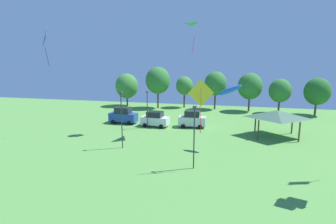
{
  "coord_description": "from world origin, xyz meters",
  "views": [
    {
      "loc": [
        2.36,
        0.58,
        10.23
      ],
      "look_at": [
        -1.15,
        15.79,
        7.09
      ],
      "focal_mm": 28.0,
      "sensor_mm": 36.0,
      "label": 1
    }
  ],
  "objects_px": {
    "light_post_1": "(147,107)",
    "treeline_tree_6": "(317,92)",
    "treeline_tree_5": "(280,91)",
    "kite_flying_6": "(230,90)",
    "kite_flying_5": "(45,38)",
    "treeline_tree_4": "(250,86)",
    "treeline_tree_3": "(216,84)",
    "treeline_tree_0": "(127,86)",
    "parked_car_third_from_left": "(192,119)",
    "treeline_tree_1": "(158,80)",
    "parked_car_leftmost": "(123,115)",
    "kite_flying_2": "(201,95)",
    "kite_flying_3": "(199,29)",
    "parked_car_second_from_left": "(155,119)",
    "treeline_tree_2": "(184,86)",
    "light_post_2": "(194,134)",
    "park_pavilion": "(277,114)"
  },
  "relations": [
    {
      "from": "treeline_tree_0",
      "to": "treeline_tree_2",
      "type": "relative_size",
      "value": 1.07
    },
    {
      "from": "light_post_1",
      "to": "treeline_tree_5",
      "type": "xyz_separation_m",
      "value": [
        21.36,
        16.37,
        1.17
      ]
    },
    {
      "from": "kite_flying_5",
      "to": "parked_car_third_from_left",
      "type": "xyz_separation_m",
      "value": [
        17.85,
        8.7,
        -11.71
      ]
    },
    {
      "from": "parked_car_leftmost",
      "to": "parked_car_third_from_left",
      "type": "relative_size",
      "value": 1.11
    },
    {
      "from": "parked_car_third_from_left",
      "to": "light_post_2",
      "type": "relative_size",
      "value": 0.69
    },
    {
      "from": "treeline_tree_1",
      "to": "treeline_tree_5",
      "type": "relative_size",
      "value": 1.31
    },
    {
      "from": "treeline_tree_2",
      "to": "treeline_tree_5",
      "type": "relative_size",
      "value": 1.01
    },
    {
      "from": "kite_flying_5",
      "to": "park_pavilion",
      "type": "height_order",
      "value": "kite_flying_5"
    },
    {
      "from": "kite_flying_6",
      "to": "treeline_tree_3",
      "type": "height_order",
      "value": "treeline_tree_3"
    },
    {
      "from": "parked_car_leftmost",
      "to": "kite_flying_3",
      "type": "bearing_deg",
      "value": -15.76
    },
    {
      "from": "kite_flying_5",
      "to": "park_pavilion",
      "type": "relative_size",
      "value": 0.78
    },
    {
      "from": "kite_flying_5",
      "to": "treeline_tree_5",
      "type": "distance_m",
      "value": 40.91
    },
    {
      "from": "treeline_tree_6",
      "to": "treeline_tree_2",
      "type": "bearing_deg",
      "value": 173.89
    },
    {
      "from": "kite_flying_2",
      "to": "treeline_tree_5",
      "type": "relative_size",
      "value": 0.74
    },
    {
      "from": "parked_car_leftmost",
      "to": "treeline_tree_3",
      "type": "relative_size",
      "value": 0.59
    },
    {
      "from": "parked_car_third_from_left",
      "to": "treeline_tree_1",
      "type": "xyz_separation_m",
      "value": [
        -9.35,
        14.56,
        4.63
      ]
    },
    {
      "from": "light_post_1",
      "to": "treeline_tree_6",
      "type": "bearing_deg",
      "value": 29.98
    },
    {
      "from": "kite_flying_6",
      "to": "light_post_1",
      "type": "xyz_separation_m",
      "value": [
        -11.88,
        6.79,
        -3.64
      ]
    },
    {
      "from": "light_post_1",
      "to": "treeline_tree_1",
      "type": "xyz_separation_m",
      "value": [
        -2.83,
        16.59,
        2.68
      ]
    },
    {
      "from": "park_pavilion",
      "to": "treeline_tree_6",
      "type": "relative_size",
      "value": 0.91
    },
    {
      "from": "kite_flying_5",
      "to": "parked_car_leftmost",
      "type": "bearing_deg",
      "value": 53.37
    },
    {
      "from": "kite_flying_2",
      "to": "kite_flying_6",
      "type": "bearing_deg",
      "value": 68.88
    },
    {
      "from": "light_post_2",
      "to": "treeline_tree_4",
      "type": "height_order",
      "value": "treeline_tree_4"
    },
    {
      "from": "treeline_tree_1",
      "to": "treeline_tree_2",
      "type": "xyz_separation_m",
      "value": [
        5.35,
        2.09,
        -1.21
      ]
    },
    {
      "from": "parked_car_second_from_left",
      "to": "treeline_tree_3",
      "type": "height_order",
      "value": "treeline_tree_3"
    },
    {
      "from": "parked_car_leftmost",
      "to": "treeline_tree_1",
      "type": "xyz_separation_m",
      "value": [
        1.95,
        14.46,
        4.61
      ]
    },
    {
      "from": "parked_car_third_from_left",
      "to": "treeline_tree_5",
      "type": "height_order",
      "value": "treeline_tree_5"
    },
    {
      "from": "kite_flying_5",
      "to": "park_pavilion",
      "type": "bearing_deg",
      "value": 12.1
    },
    {
      "from": "kite_flying_5",
      "to": "treeline_tree_6",
      "type": "xyz_separation_m",
      "value": [
        39.03,
        22.66,
        -8.52
      ]
    },
    {
      "from": "kite_flying_3",
      "to": "treeline_tree_4",
      "type": "height_order",
      "value": "kite_flying_3"
    },
    {
      "from": "treeline_tree_1",
      "to": "parked_car_second_from_left",
      "type": "bearing_deg",
      "value": -76.48
    },
    {
      "from": "park_pavilion",
      "to": "light_post_1",
      "type": "bearing_deg",
      "value": 178.88
    },
    {
      "from": "parked_car_third_from_left",
      "to": "treeline_tree_2",
      "type": "height_order",
      "value": "treeline_tree_2"
    },
    {
      "from": "parked_car_second_from_left",
      "to": "treeline_tree_6",
      "type": "height_order",
      "value": "treeline_tree_6"
    },
    {
      "from": "kite_flying_2",
      "to": "treeline_tree_6",
      "type": "distance_m",
      "value": 34.76
    },
    {
      "from": "kite_flying_5",
      "to": "treeline_tree_2",
      "type": "height_order",
      "value": "kite_flying_5"
    },
    {
      "from": "kite_flying_5",
      "to": "treeline_tree_0",
      "type": "xyz_separation_m",
      "value": [
        1.05,
        24.39,
        -8.53
      ]
    },
    {
      "from": "light_post_1",
      "to": "treeline_tree_6",
      "type": "relative_size",
      "value": 0.81
    },
    {
      "from": "park_pavilion",
      "to": "treeline_tree_4",
      "type": "xyz_separation_m",
      "value": [
        -2.29,
        17.56,
        1.95
      ]
    },
    {
      "from": "parked_car_third_from_left",
      "to": "light_post_1",
      "type": "bearing_deg",
      "value": -165.11
    },
    {
      "from": "kite_flying_6",
      "to": "treeline_tree_3",
      "type": "xyz_separation_m",
      "value": [
        -2.77,
        24.74,
        -1.51
      ]
    },
    {
      "from": "light_post_1",
      "to": "kite_flying_2",
      "type": "bearing_deg",
      "value": -55.17
    },
    {
      "from": "treeline_tree_3",
      "to": "treeline_tree_5",
      "type": "distance_m",
      "value": 12.39
    },
    {
      "from": "kite_flying_5",
      "to": "treeline_tree_2",
      "type": "bearing_deg",
      "value": 61.36
    },
    {
      "from": "light_post_2",
      "to": "treeline_tree_0",
      "type": "relative_size",
      "value": 0.85
    },
    {
      "from": "treeline_tree_3",
      "to": "treeline_tree_2",
      "type": "bearing_deg",
      "value": 173.74
    },
    {
      "from": "kite_flying_5",
      "to": "treeline_tree_4",
      "type": "bearing_deg",
      "value": 41.26
    },
    {
      "from": "parked_car_second_from_left",
      "to": "treeline_tree_1",
      "type": "xyz_separation_m",
      "value": [
        -3.7,
        15.39,
        4.73
      ]
    },
    {
      "from": "kite_flying_5",
      "to": "parked_car_second_from_left",
      "type": "distance_m",
      "value": 18.71
    },
    {
      "from": "kite_flying_3",
      "to": "parked_car_second_from_left",
      "type": "distance_m",
      "value": 15.0
    }
  ]
}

